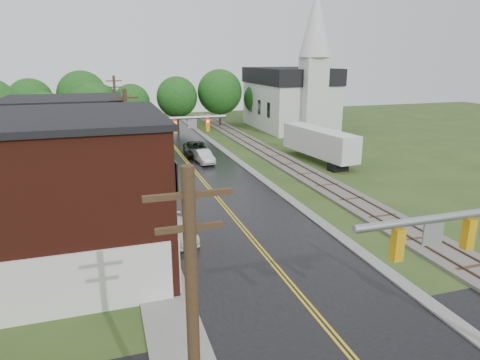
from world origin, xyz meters
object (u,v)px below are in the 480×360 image
tree_left_e (98,111)px  suv_dark (196,149)px  utility_pole_b (129,152)px  utility_pole_c (116,113)px  brick_building (24,198)px  tree_left_c (47,123)px  traffic_signal_far (166,134)px  church (293,92)px  pickup_white (179,231)px  utility_pole_a (194,352)px  sedan_silver (204,157)px  semi_trailer (320,142)px

tree_left_e → suv_dark: bearing=-30.1°
utility_pole_b → utility_pole_c: size_ratio=1.00×
brick_building → utility_pole_b: bearing=50.9°
tree_left_c → suv_dark: bearing=-0.3°
brick_building → traffic_signal_far: brick_building is taller
tree_left_c → utility_pole_c: bearing=30.2°
utility_pole_c → tree_left_e: 2.79m
church → tree_left_c: church is taller
pickup_white → tree_left_c: bearing=105.3°
brick_building → suv_dark: (14.11, 24.82, -3.38)m
church → tree_left_c: 36.59m
traffic_signal_far → pickup_white: 11.17m
suv_dark → utility_pole_a: bearing=-97.1°
church → sedan_silver: (-18.35, -17.75, -5.14)m
traffic_signal_far → tree_left_e: tree_left_e is taller
sedan_silver → brick_building: bearing=-127.8°
church → semi_trailer: 22.22m
semi_trailer → brick_building: bearing=-146.0°
church → tree_left_e: size_ratio=2.45×
utility_pole_c → semi_trailer: 23.59m
utility_pole_c → sedan_silver: utility_pole_c is taller
utility_pole_a → tree_left_c: bearing=100.0°
traffic_signal_far → suv_dark: size_ratio=1.32×
utility_pole_c → suv_dark: (8.43, -4.18, -3.95)m
tree_left_c → tree_left_e: size_ratio=0.94×
brick_building → pickup_white: bearing=12.3°
suv_dark → semi_trailer: size_ratio=0.49×
suv_dark → sedan_silver: (0.02, -3.83, -0.08)m
tree_left_c → sedan_silver: size_ratio=1.81×
traffic_signal_far → utility_pole_b: size_ratio=0.82×
pickup_white → semi_trailer: semi_trailer is taller
tree_left_c → tree_left_e: 7.82m
utility_pole_a → sedan_silver: bearing=76.8°
tree_left_c → semi_trailer: (27.61, -7.16, -2.37)m
utility_pole_a → tree_left_c: 40.52m
brick_building → tree_left_c: (-1.36, 24.90, 0.36)m
tree_left_c → suv_dark: (15.48, -0.08, -3.74)m
utility_pole_a → tree_left_e: bearing=92.6°
brick_building → tree_left_e: (3.64, 30.90, 0.66)m
tree_left_c → suv_dark: tree_left_c is taller
utility_pole_a → utility_pole_b: same height
utility_pole_b → sedan_silver: size_ratio=2.13×
pickup_white → suv_dark: bearing=68.4°
brick_building → church: bearing=50.0°
church → pickup_white: (-24.39, -36.98, -5.24)m
pickup_white → utility_pole_b: bearing=107.8°
church → tree_left_e: 29.91m
church → tree_left_e: (-28.85, -7.84, -1.02)m
traffic_signal_far → tree_left_c: size_ratio=0.96×
utility_pole_a → tree_left_c: (-7.05, 39.90, -0.21)m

